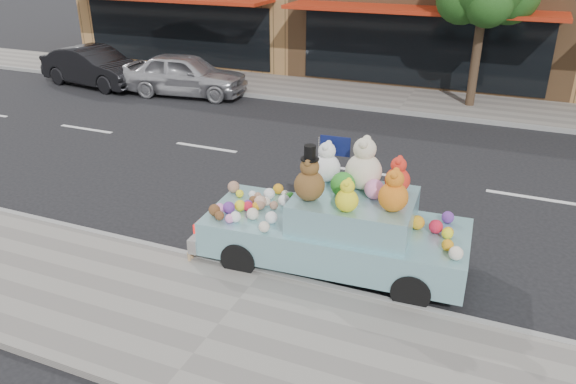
% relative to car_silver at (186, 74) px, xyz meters
% --- Properties ---
extents(ground, '(120.00, 120.00, 0.00)m').
position_rel_car_silver_xyz_m(ground, '(7.33, -4.38, -0.73)').
color(ground, black).
rests_on(ground, ground).
extents(near_sidewalk, '(60.00, 3.00, 0.12)m').
position_rel_car_silver_xyz_m(near_sidewalk, '(7.33, -10.88, -0.67)').
color(near_sidewalk, gray).
rests_on(near_sidewalk, ground).
extents(far_sidewalk, '(60.00, 3.00, 0.12)m').
position_rel_car_silver_xyz_m(far_sidewalk, '(7.33, 2.12, -0.67)').
color(far_sidewalk, gray).
rests_on(far_sidewalk, ground).
extents(near_kerb, '(60.00, 0.12, 0.13)m').
position_rel_car_silver_xyz_m(near_kerb, '(7.33, -9.38, -0.66)').
color(near_kerb, gray).
rests_on(near_kerb, ground).
extents(far_kerb, '(60.00, 0.12, 0.13)m').
position_rel_car_silver_xyz_m(far_kerb, '(7.33, 0.62, -0.66)').
color(far_kerb, gray).
rests_on(far_kerb, ground).
extents(car_silver, '(4.46, 2.27, 1.46)m').
position_rel_car_silver_xyz_m(car_silver, '(0.00, 0.00, 0.00)').
color(car_silver, '#B9B9BF').
rests_on(car_silver, ground).
extents(car_dark, '(4.49, 2.15, 1.42)m').
position_rel_car_silver_xyz_m(car_dark, '(-3.82, -0.14, -0.02)').
color(car_dark, black).
rests_on(car_dark, ground).
extents(art_car, '(4.58, 2.00, 2.25)m').
position_rel_car_silver_xyz_m(art_car, '(8.32, -8.58, 0.07)').
color(art_car, black).
rests_on(art_car, ground).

